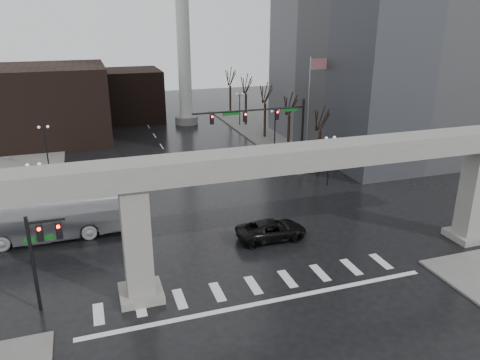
% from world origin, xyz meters
% --- Properties ---
extents(ground, '(160.00, 160.00, 0.00)m').
position_xyz_m(ground, '(0.00, 0.00, 0.00)').
color(ground, black).
rests_on(ground, ground).
extents(sidewalk_ne, '(28.00, 36.00, 0.15)m').
position_xyz_m(sidewalk_ne, '(26.00, 36.00, 0.07)').
color(sidewalk_ne, slate).
rests_on(sidewalk_ne, ground).
extents(elevated_guideway, '(48.00, 2.60, 8.70)m').
position_xyz_m(elevated_guideway, '(1.26, 0.00, 6.88)').
color(elevated_guideway, gray).
rests_on(elevated_guideway, ground).
extents(building_far_left, '(16.00, 14.00, 10.00)m').
position_xyz_m(building_far_left, '(-14.00, 42.00, 5.00)').
color(building_far_left, black).
rests_on(building_far_left, ground).
extents(building_far_mid, '(10.00, 10.00, 8.00)m').
position_xyz_m(building_far_mid, '(-2.00, 52.00, 4.00)').
color(building_far_mid, black).
rests_on(building_far_mid, ground).
extents(smokestack, '(3.60, 3.60, 30.00)m').
position_xyz_m(smokestack, '(6.00, 46.00, 13.35)').
color(smokestack, silver).
rests_on(smokestack, ground).
extents(signal_mast_arm, '(12.12, 0.43, 8.00)m').
position_xyz_m(signal_mast_arm, '(8.99, 18.80, 5.83)').
color(signal_mast_arm, black).
rests_on(signal_mast_arm, ground).
extents(signal_left_pole, '(2.30, 0.30, 6.00)m').
position_xyz_m(signal_left_pole, '(-12.25, 0.50, 4.07)').
color(signal_left_pole, black).
rests_on(signal_left_pole, ground).
extents(flagpole_assembly, '(2.06, 0.12, 12.00)m').
position_xyz_m(flagpole_assembly, '(15.29, 22.00, 7.53)').
color(flagpole_assembly, silver).
rests_on(flagpole_assembly, ground).
extents(lamp_right_0, '(1.22, 0.32, 5.11)m').
position_xyz_m(lamp_right_0, '(13.50, 14.00, 3.47)').
color(lamp_right_0, black).
rests_on(lamp_right_0, ground).
extents(lamp_right_1, '(1.22, 0.32, 5.11)m').
position_xyz_m(lamp_right_1, '(13.50, 28.00, 3.47)').
color(lamp_right_1, black).
rests_on(lamp_right_1, ground).
extents(lamp_right_2, '(1.22, 0.32, 5.11)m').
position_xyz_m(lamp_right_2, '(13.50, 42.00, 3.47)').
color(lamp_right_2, black).
rests_on(lamp_right_2, ground).
extents(lamp_left_0, '(1.22, 0.32, 5.11)m').
position_xyz_m(lamp_left_0, '(-13.50, 14.00, 3.47)').
color(lamp_left_0, black).
rests_on(lamp_left_0, ground).
extents(lamp_left_1, '(1.22, 0.32, 5.11)m').
position_xyz_m(lamp_left_1, '(-13.50, 28.00, 3.47)').
color(lamp_left_1, black).
rests_on(lamp_left_1, ground).
extents(lamp_left_2, '(1.22, 0.32, 5.11)m').
position_xyz_m(lamp_left_2, '(-13.50, 42.00, 3.47)').
color(lamp_left_2, black).
rests_on(lamp_left_2, ground).
extents(tree_right_0, '(1.09, 1.58, 7.50)m').
position_xyz_m(tree_right_0, '(14.53, 18.02, 2.79)').
color(tree_right_0, black).
rests_on(tree_right_0, ground).
extents(tree_right_1, '(1.09, 1.61, 7.67)m').
position_xyz_m(tree_right_1, '(14.53, 26.02, 2.85)').
color(tree_right_1, black).
rests_on(tree_right_1, ground).
extents(tree_right_2, '(1.10, 1.63, 7.85)m').
position_xyz_m(tree_right_2, '(14.53, 34.02, 2.91)').
color(tree_right_2, black).
rests_on(tree_right_2, ground).
extents(tree_right_3, '(1.11, 1.66, 8.02)m').
position_xyz_m(tree_right_3, '(14.53, 42.02, 2.98)').
color(tree_right_3, black).
rests_on(tree_right_3, ground).
extents(tree_right_4, '(1.12, 1.69, 8.19)m').
position_xyz_m(tree_right_4, '(14.53, 50.02, 3.04)').
color(tree_right_4, black).
rests_on(tree_right_4, ground).
extents(pickup_truck, '(5.49, 2.60, 1.52)m').
position_xyz_m(pickup_truck, '(3.58, 4.69, 0.76)').
color(pickup_truck, black).
rests_on(pickup_truck, ground).
extents(city_bus, '(13.45, 3.27, 3.74)m').
position_xyz_m(city_bus, '(-13.28, 10.53, 1.87)').
color(city_bus, '#BABBBF').
rests_on(city_bus, ground).
extents(far_car, '(2.16, 4.80, 1.60)m').
position_xyz_m(far_car, '(-4.42, 22.13, 0.80)').
color(far_car, black).
rests_on(far_car, ground).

